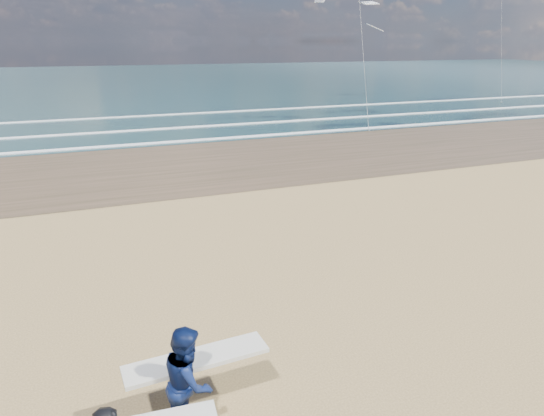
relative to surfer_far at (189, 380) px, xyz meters
name	(u,v)px	position (x,y,z in m)	size (l,w,h in m)	color
wet_sand_strip	(454,138)	(19.80, 17.37, -0.90)	(220.00, 12.00, 0.01)	#473B25
ocean	(220,78)	(19.80, 71.37, -0.90)	(220.00, 100.00, 0.02)	#1B3A3C
foam_breakers	(366,115)	(19.80, 27.47, -0.86)	(220.00, 11.70, 0.05)	white
surfer_far	(189,380)	(0.00, 0.00, 0.00)	(2.23, 1.18, 1.80)	#0C1A47
kite_1	(362,43)	(17.05, 24.05, 4.58)	(5.56, 4.71, 10.04)	slate
kite_5	(502,9)	(37.22, 32.62, 7.55)	(4.63, 4.61, 16.44)	slate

